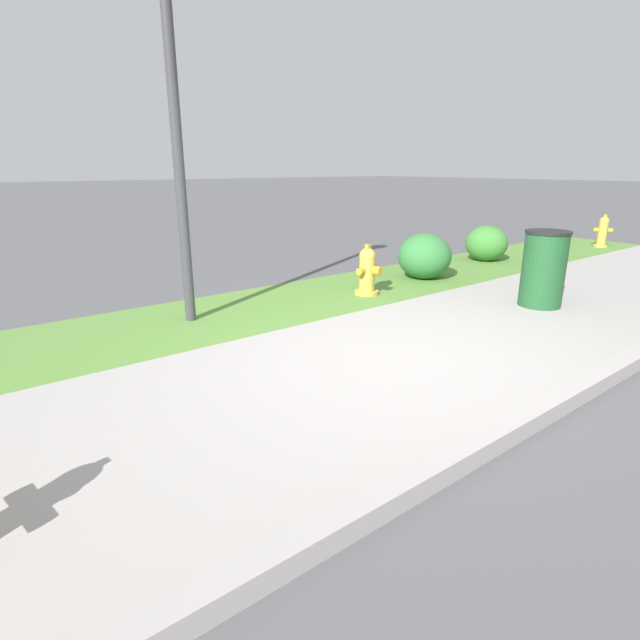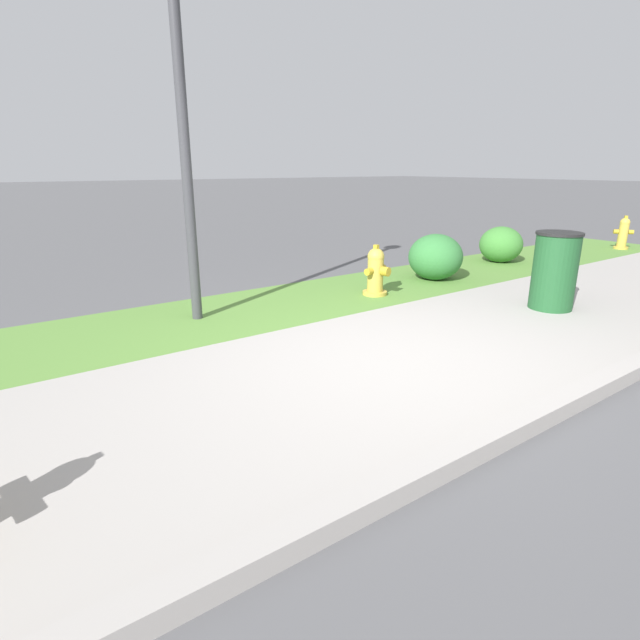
% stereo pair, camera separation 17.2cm
% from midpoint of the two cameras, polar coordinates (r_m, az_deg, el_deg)
% --- Properties ---
extents(ground_plane, '(120.00, 120.00, 0.00)m').
position_cam_midpoint_polar(ground_plane, '(4.42, 7.34, -4.47)').
color(ground_plane, '#515154').
extents(sidewalk_pavement, '(18.00, 2.57, 0.01)m').
position_cam_midpoint_polar(sidewalk_pavement, '(4.42, 7.34, -4.41)').
color(sidewalk_pavement, '#9E9993').
rests_on(sidewalk_pavement, ground).
extents(grass_verge, '(18.00, 1.76, 0.01)m').
position_cam_midpoint_polar(grass_verge, '(6.05, -7.41, 1.52)').
color(grass_verge, '#568438').
rests_on(grass_verge, ground).
extents(street_curb, '(18.00, 0.16, 0.12)m').
position_cam_midpoint_polar(street_curb, '(3.67, 22.92, -9.46)').
color(street_curb, '#9E9993').
rests_on(street_curb, ground).
extents(fire_hydrant_across_street, '(0.40, 0.37, 0.66)m').
position_cam_midpoint_polar(fire_hydrant_across_street, '(6.55, 4.69, 5.59)').
color(fire_hydrant_across_street, gold).
rests_on(fire_hydrant_across_street, ground).
extents(fire_hydrant_at_driveway, '(0.33, 0.34, 0.67)m').
position_cam_midpoint_polar(fire_hydrant_at_driveway, '(11.99, 29.21, 8.81)').
color(fire_hydrant_at_driveway, gold).
rests_on(fire_hydrant_at_driveway, ground).
extents(street_lamp, '(0.32, 0.32, 4.45)m').
position_cam_midpoint_polar(street_lamp, '(5.61, -18.08, 30.22)').
color(street_lamp, '#3D3D42').
rests_on(street_lamp, ground).
extents(trash_bin, '(0.51, 0.51, 0.91)m').
position_cam_midpoint_polar(trash_bin, '(6.45, 23.48, 5.34)').
color(trash_bin, '#1E5128').
rests_on(trash_bin, ground).
extents(shrub_bush_far_verge, '(0.79, 0.79, 0.67)m').
position_cam_midpoint_polar(shrub_bush_far_verge, '(7.63, 11.22, 7.17)').
color(shrub_bush_far_verge, '#337538').
rests_on(shrub_bush_far_verge, ground).
extents(shrub_bush_mid_verge, '(0.73, 0.73, 0.62)m').
position_cam_midpoint_polar(shrub_bush_mid_verge, '(9.39, 17.99, 8.33)').
color(shrub_bush_mid_verge, '#3D7F33').
rests_on(shrub_bush_mid_verge, ground).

